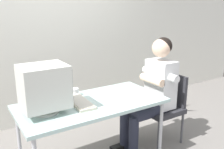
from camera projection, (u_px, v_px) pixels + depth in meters
The scene contains 8 objects.
wall_back at pixel (63, 17), 3.56m from camera, with size 8.00×0.10×3.00m, color silver.
desk at pixel (92, 107), 2.49m from camera, with size 1.46×0.72×0.73m.
crt_monitor at pixel (44, 87), 2.17m from camera, with size 0.41×0.34×0.44m.
keyboard at pixel (80, 102), 2.43m from camera, with size 0.19×0.44×0.03m.
office_chair at pixel (164, 104), 3.06m from camera, with size 0.45×0.45×0.85m.
person_seated at pixel (153, 89), 2.90m from camera, with size 0.75×0.54×1.31m.
potted_plant at pixel (160, 96), 3.75m from camera, with size 0.62×0.53×0.82m.
desk_mug at pixel (75, 92), 2.64m from camera, with size 0.08×0.10×0.08m.
Camera 1 is at (-1.08, -2.06, 1.65)m, focal length 39.67 mm.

